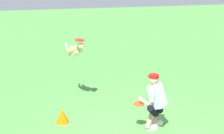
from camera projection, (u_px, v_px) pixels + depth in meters
person at (156, 100)px, 6.78m from camera, size 0.71×0.56×1.29m
dog at (75, 51)px, 8.41m from camera, size 0.47×0.98×0.57m
frisbee_flying at (80, 40)px, 8.07m from camera, size 0.28×0.28×0.06m
frisbee_held at (139, 104)px, 6.78m from camera, size 0.29×0.29×0.04m
training_cone at (62, 116)px, 7.18m from camera, size 0.32×0.32×0.36m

